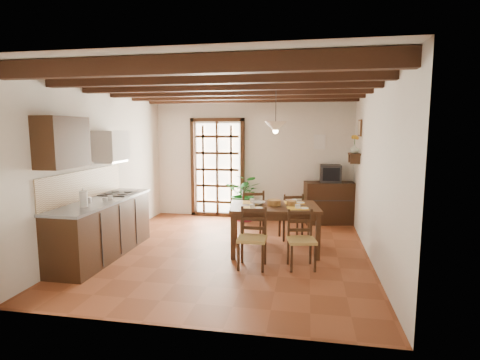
% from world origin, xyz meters
% --- Properties ---
extents(ground_plane, '(5.00, 5.00, 0.00)m').
position_xyz_m(ground_plane, '(0.00, 0.00, 0.00)').
color(ground_plane, brown).
extents(room_shell, '(4.52, 5.02, 2.81)m').
position_xyz_m(room_shell, '(0.00, 0.00, 1.82)').
color(room_shell, silver).
rests_on(room_shell, ground_plane).
extents(ceiling_beams, '(4.50, 4.34, 0.20)m').
position_xyz_m(ceiling_beams, '(0.00, 0.00, 2.69)').
color(ceiling_beams, black).
rests_on(ceiling_beams, room_shell).
extents(french_door, '(1.26, 0.11, 2.32)m').
position_xyz_m(french_door, '(-0.80, 2.45, 1.18)').
color(french_door, white).
rests_on(french_door, ground_plane).
extents(kitchen_counter, '(0.64, 2.25, 1.38)m').
position_xyz_m(kitchen_counter, '(-1.96, -0.60, 0.47)').
color(kitchen_counter, black).
rests_on(kitchen_counter, ground_plane).
extents(upper_cabinet, '(0.35, 0.80, 0.70)m').
position_xyz_m(upper_cabinet, '(-2.08, -1.30, 1.85)').
color(upper_cabinet, black).
rests_on(upper_cabinet, room_shell).
extents(range_hood, '(0.38, 0.60, 0.54)m').
position_xyz_m(range_hood, '(-2.05, -0.05, 1.73)').
color(range_hood, white).
rests_on(range_hood, room_shell).
extents(counter_items, '(0.50, 1.43, 0.25)m').
position_xyz_m(counter_items, '(-1.95, -0.51, 0.96)').
color(counter_items, black).
rests_on(counter_items, kitchen_counter).
extents(dining_table, '(1.56, 1.13, 0.78)m').
position_xyz_m(dining_table, '(0.72, 0.10, 0.68)').
color(dining_table, '#3C2313').
rests_on(dining_table, ground_plane).
extents(chair_near_left, '(0.41, 0.39, 0.89)m').
position_xyz_m(chair_near_left, '(0.48, -0.68, 0.28)').
color(chair_near_left, '#A58746').
rests_on(chair_near_left, ground_plane).
extents(chair_near_right, '(0.46, 0.45, 0.85)m').
position_xyz_m(chair_near_right, '(1.19, -0.57, 0.27)').
color(chair_near_right, '#A58746').
rests_on(chair_near_right, ground_plane).
extents(chair_far_left, '(0.52, 0.51, 0.93)m').
position_xyz_m(chair_far_left, '(0.26, 0.78, 0.29)').
color(chair_far_left, '#A58746').
rests_on(chair_far_left, ground_plane).
extents(chair_far_right, '(0.50, 0.49, 0.87)m').
position_xyz_m(chair_far_right, '(0.97, 0.89, 0.27)').
color(chair_far_right, '#A58746').
rests_on(chair_far_right, ground_plane).
extents(table_setting, '(1.05, 0.70, 0.10)m').
position_xyz_m(table_setting, '(0.72, 0.10, 0.84)').
color(table_setting, gold).
rests_on(table_setting, dining_table).
extents(table_bowl, '(0.26, 0.26, 0.05)m').
position_xyz_m(table_bowl, '(0.46, 0.12, 0.81)').
color(table_bowl, white).
rests_on(table_bowl, dining_table).
extents(sideboard, '(1.13, 0.66, 0.90)m').
position_xyz_m(sideboard, '(1.74, 2.23, 0.45)').
color(sideboard, black).
rests_on(sideboard, ground_plane).
extents(crt_tv, '(0.44, 0.41, 0.37)m').
position_xyz_m(crt_tv, '(1.74, 2.22, 1.09)').
color(crt_tv, black).
rests_on(crt_tv, sideboard).
extents(fuse_box, '(0.25, 0.03, 0.32)m').
position_xyz_m(fuse_box, '(1.50, 2.48, 1.75)').
color(fuse_box, white).
rests_on(fuse_box, room_shell).
extents(plant_pot, '(0.39, 0.39, 0.24)m').
position_xyz_m(plant_pot, '(-0.11, 2.14, 0.11)').
color(plant_pot, maroon).
rests_on(plant_pot, ground_plane).
extents(potted_plant, '(2.22, 1.97, 2.23)m').
position_xyz_m(potted_plant, '(-0.11, 2.14, 0.57)').
color(potted_plant, '#144C19').
rests_on(potted_plant, ground_plane).
extents(wall_shelf, '(0.20, 0.42, 0.20)m').
position_xyz_m(wall_shelf, '(2.14, 1.60, 1.51)').
color(wall_shelf, black).
rests_on(wall_shelf, room_shell).
extents(shelf_vase, '(0.15, 0.15, 0.15)m').
position_xyz_m(shelf_vase, '(2.14, 1.60, 1.65)').
color(shelf_vase, '#B2BFB2').
rests_on(shelf_vase, wall_shelf).
extents(shelf_flowers, '(0.14, 0.14, 0.36)m').
position_xyz_m(shelf_flowers, '(2.14, 1.60, 1.86)').
color(shelf_flowers, gold).
rests_on(shelf_flowers, shelf_vase).
extents(framed_picture, '(0.03, 0.32, 0.32)m').
position_xyz_m(framed_picture, '(2.22, 1.60, 2.05)').
color(framed_picture, brown).
rests_on(framed_picture, room_shell).
extents(pendant_lamp, '(0.36, 0.36, 0.84)m').
position_xyz_m(pendant_lamp, '(0.72, 0.20, 2.08)').
color(pendant_lamp, black).
rests_on(pendant_lamp, room_shell).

